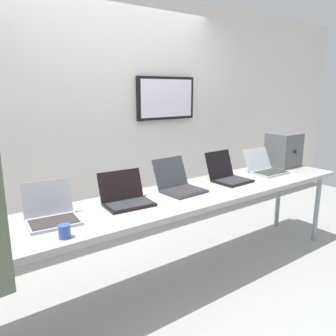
{
  "coord_description": "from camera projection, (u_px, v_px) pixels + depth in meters",
  "views": [
    {
      "loc": [
        -1.63,
        -2.08,
        1.65
      ],
      "look_at": [
        -0.05,
        0.07,
        1.03
      ],
      "focal_mm": 35.6,
      "sensor_mm": 36.0,
      "label": 1
    }
  ],
  "objects": [
    {
      "name": "laptop_station_5",
      "position": [
        265.0,
        167.0,
        3.52
      ],
      "size": [
        0.36,
        0.36,
        0.24
      ],
      "color": "#A9B2BA",
      "rests_on": "workbench"
    },
    {
      "name": "laptop_station_2",
      "position": [
        126.0,
        197.0,
        2.55
      ],
      "size": [
        0.38,
        0.34,
        0.24
      ],
      "color": "black",
      "rests_on": "workbench"
    },
    {
      "name": "laptop_station_1",
      "position": [
        51.0,
        213.0,
        2.21
      ],
      "size": [
        0.35,
        0.32,
        0.26
      ],
      "color": "#ADAEBC",
      "rests_on": "workbench"
    },
    {
      "name": "back_wall",
      "position": [
        114.0,
        120.0,
        3.54
      ],
      "size": [
        8.0,
        0.11,
        2.66
      ],
      "color": "silver",
      "rests_on": "ground"
    },
    {
      "name": "ground",
      "position": [
        177.0,
        283.0,
        2.95
      ],
      "size": [
        8.0,
        8.0,
        0.04
      ],
      "primitive_type": "cube",
      "color": "#9A9D98"
    },
    {
      "name": "equipment_box",
      "position": [
        283.0,
        150.0,
        3.78
      ],
      "size": [
        0.34,
        0.3,
        0.38
      ],
      "color": "#54575C",
      "rests_on": "workbench"
    },
    {
      "name": "laptop_station_3",
      "position": [
        179.0,
        184.0,
        2.88
      ],
      "size": [
        0.36,
        0.39,
        0.27
      ],
      "color": "#34373D",
      "rests_on": "workbench"
    },
    {
      "name": "workbench",
      "position": [
        178.0,
        201.0,
        2.78
      ],
      "size": [
        3.71,
        0.7,
        0.8
      ],
      "color": "#A9A5A3",
      "rests_on": "ground"
    },
    {
      "name": "laptop_station_4",
      "position": [
        228.0,
        174.0,
        3.2
      ],
      "size": [
        0.34,
        0.37,
        0.27
      ],
      "color": "black",
      "rests_on": "workbench"
    },
    {
      "name": "coffee_mug",
      "position": [
        65.0,
        231.0,
        1.96
      ],
      "size": [
        0.07,
        0.07,
        0.08
      ],
      "color": "#3750A3",
      "rests_on": "workbench"
    }
  ]
}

